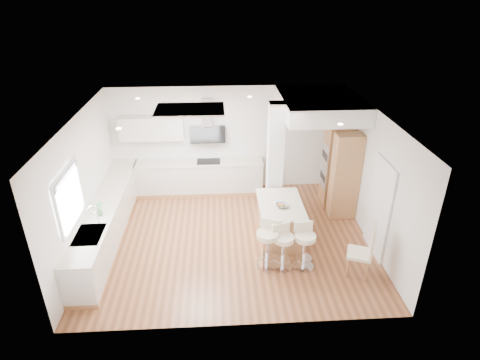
{
  "coord_description": "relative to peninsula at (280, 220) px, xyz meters",
  "views": [
    {
      "loc": [
        -0.25,
        -7.37,
        5.17
      ],
      "look_at": [
        0.21,
        0.4,
        1.24
      ],
      "focal_mm": 30.0,
      "sensor_mm": 36.0,
      "label": 1
    }
  ],
  "objects": [
    {
      "name": "dining_chair",
      "position": [
        1.43,
        -1.34,
        0.18
      ],
      "size": [
        0.58,
        0.58,
        1.15
      ],
      "rotation": [
        0.0,
        0.0,
        -0.36
      ],
      "color": "#F1E4C4",
      "rests_on": "ground"
    },
    {
      "name": "bar_stool_a",
      "position": [
        -0.39,
        -0.96,
        0.13
      ],
      "size": [
        0.59,
        0.59,
        1.01
      ],
      "rotation": [
        0.0,
        0.0,
        -0.38
      ],
      "color": "silver",
      "rests_on": "ground"
    },
    {
      "name": "skylight",
      "position": [
        -1.85,
        0.62,
        2.33
      ],
      "size": [
        4.1,
        2.1,
        0.06
      ],
      "color": "white",
      "rests_on": "ground"
    },
    {
      "name": "bar_stool_c",
      "position": [
        0.33,
        -1.03,
        0.1
      ],
      "size": [
        0.48,
        0.48,
        0.97
      ],
      "rotation": [
        0.0,
        0.0,
        0.1
      ],
      "color": "silver",
      "rests_on": "ground"
    },
    {
      "name": "counter_back",
      "position": [
        -1.97,
        2.24,
        0.26
      ],
      "size": [
        3.62,
        0.63,
        2.5
      ],
      "color": "tan",
      "rests_on": "ground"
    },
    {
      "name": "soffit",
      "position": [
        1.04,
        1.42,
        2.16
      ],
      "size": [
        1.78,
        2.2,
        0.4
      ],
      "color": "white",
      "rests_on": "ground"
    },
    {
      "name": "oven_column",
      "position": [
        1.62,
        1.24,
        0.61
      ],
      "size": [
        0.63,
        1.21,
        2.1
      ],
      "color": "tan",
      "rests_on": "ground"
    },
    {
      "name": "bar_stool_b",
      "position": [
        -0.09,
        -1.02,
        0.09
      ],
      "size": [
        0.52,
        0.52,
        0.94
      ],
      "rotation": [
        0.0,
        0.0,
        0.28
      ],
      "color": "silver",
      "rests_on": "ground"
    },
    {
      "name": "pillar",
      "position": [
        -0.01,
        0.97,
        0.96
      ],
      "size": [
        0.35,
        0.35,
        2.8
      ],
      "color": "white",
      "rests_on": "ground"
    },
    {
      "name": "ground",
      "position": [
        -1.06,
        0.02,
        -0.44
      ],
      "size": [
        6.0,
        6.0,
        0.0
      ],
      "primitive_type": "plane",
      "color": "#995D39",
      "rests_on": "ground"
    },
    {
      "name": "wall_left",
      "position": [
        -4.06,
        0.02,
        0.96
      ],
      "size": [
        0.04,
        5.0,
        2.8
      ],
      "primitive_type": "cube",
      "color": "white",
      "rests_on": "ground"
    },
    {
      "name": "peninsula",
      "position": [
        0.0,
        0.0,
        0.0
      ],
      "size": [
        0.95,
        1.43,
        0.94
      ],
      "rotation": [
        0.0,
        0.0,
        -0.0
      ],
      "color": "tan",
      "rests_on": "ground"
    },
    {
      "name": "wall_right",
      "position": [
        1.94,
        0.02,
        0.96
      ],
      "size": [
        0.04,
        5.0,
        2.8
      ],
      "primitive_type": "cube",
      "color": "white",
      "rests_on": "ground"
    },
    {
      "name": "doorway_right",
      "position": [
        1.91,
        -0.58,
        0.56
      ],
      "size": [
        0.05,
        1.0,
        2.1
      ],
      "color": "#49403A",
      "rests_on": "ground"
    },
    {
      "name": "counter_left",
      "position": [
        -3.76,
        0.25,
        0.02
      ],
      "size": [
        0.63,
        4.5,
        1.35
      ],
      "color": "tan",
      "rests_on": "ground"
    },
    {
      "name": "ceiling",
      "position": [
        -1.06,
        0.02,
        -0.44
      ],
      "size": [
        6.0,
        5.0,
        0.02
      ],
      "primitive_type": "cube",
      "color": "white",
      "rests_on": "ground"
    },
    {
      "name": "wall_back",
      "position": [
        -1.06,
        2.52,
        0.96
      ],
      "size": [
        6.0,
        0.04,
        2.8
      ],
      "primitive_type": "cube",
      "color": "white",
      "rests_on": "ground"
    },
    {
      "name": "window_left",
      "position": [
        -4.01,
        -0.88,
        1.26
      ],
      "size": [
        0.06,
        1.28,
        1.07
      ],
      "color": "silver",
      "rests_on": "ground"
    }
  ]
}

